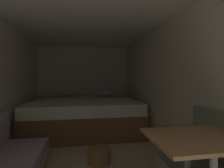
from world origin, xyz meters
name	(u,v)px	position (x,y,z in m)	size (l,w,h in m)	color
ground_plane	(87,163)	(0.00, 1.88, 0.00)	(7.10, 7.10, 0.00)	beige
wall_back	(84,84)	(0.00, 4.46, 1.05)	(2.60, 0.05, 2.09)	beige
wall_right	(171,89)	(1.27, 1.88, 1.05)	(0.05, 5.10, 2.09)	beige
ceiling_slab	(86,12)	(0.00, 1.88, 2.12)	(2.60, 5.10, 0.05)	white
bed	(85,115)	(0.00, 3.47, 0.36)	(2.38, 1.84, 0.85)	brown
dinette_table	(199,151)	(0.81, 0.59, 0.66)	(0.74, 0.57, 0.77)	#9E7247
wicker_basket	(99,155)	(0.18, 1.88, 0.10)	(0.34, 0.34, 0.20)	olive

